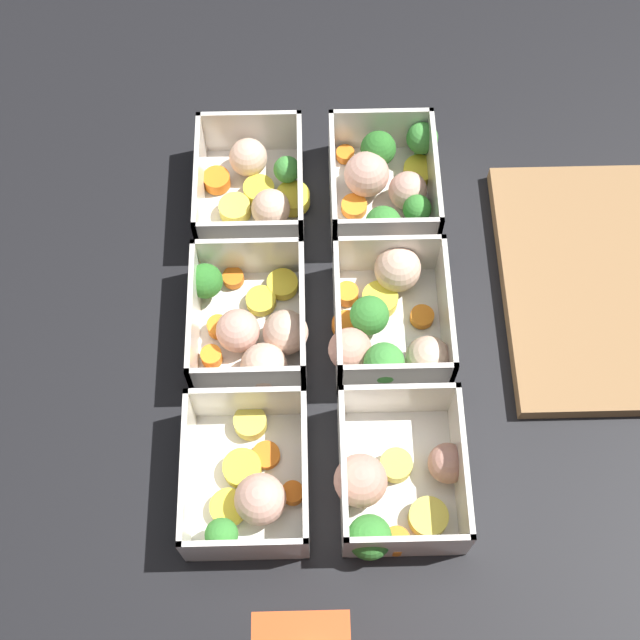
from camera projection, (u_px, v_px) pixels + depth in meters
ground_plane at (320, 330)px, 0.90m from camera, size 4.00×4.00×0.00m
container_near_left at (254, 189)px, 0.94m from camera, size 0.15×0.12×0.06m
container_near_center at (251, 328)px, 0.87m from camera, size 0.15×0.13×0.06m
container_near_right at (249, 484)px, 0.80m from camera, size 0.14×0.11×0.06m
container_far_left at (386, 182)px, 0.94m from camera, size 0.15×0.12×0.06m
container_far_center at (388, 322)px, 0.87m from camera, size 0.16×0.13×0.06m
container_far_right at (393, 484)px, 0.80m from camera, size 0.15×0.13×0.06m
cutting_board at (591, 284)px, 0.91m from camera, size 0.28×0.18×0.02m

